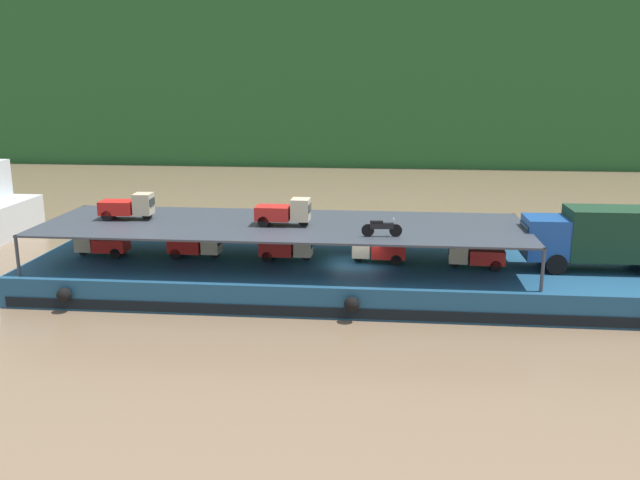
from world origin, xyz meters
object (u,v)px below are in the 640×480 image
mini_truck_lower_aft (196,245)px  motorcycle_upper_port (381,228)px  mini_truck_lower_mid (287,247)px  covered_lorry (600,236)px  mini_truck_lower_fore (378,249)px  mini_truck_lower_bow (475,254)px  mini_truck_upper_stern (128,206)px  mini_truck_lower_stern (101,243)px  cargo_barge (356,278)px  mini_truck_upper_mid (284,212)px

mini_truck_lower_aft → motorcycle_upper_port: 10.23m
motorcycle_upper_port → mini_truck_lower_mid: bearing=151.4°
covered_lorry → mini_truck_lower_fore: size_ratio=2.84×
mini_truck_lower_bow → mini_truck_lower_aft: bearing=177.6°
mini_truck_upper_stern → mini_truck_lower_bow: bearing=-1.6°
mini_truck_lower_bow → motorcycle_upper_port: 5.41m
mini_truck_lower_mid → mini_truck_upper_stern: mini_truck_upper_stern is taller
mini_truck_upper_stern → motorcycle_upper_port: (13.25, -2.61, -0.26)m
mini_truck_lower_stern → mini_truck_lower_mid: same height
cargo_barge → mini_truck_lower_bow: (5.91, -0.16, 1.44)m
covered_lorry → mini_truck_lower_aft: (-20.34, 0.33, -1.00)m
cargo_barge → motorcycle_upper_port: size_ratio=17.73×
mini_truck_lower_aft → mini_truck_lower_mid: (4.86, -0.07, 0.00)m
mini_truck_lower_bow → cargo_barge: bearing=178.4°
cargo_barge → mini_truck_upper_stern: size_ratio=12.12×
covered_lorry → mini_truck_upper_mid: (-15.53, -0.44, 1.00)m
mini_truck_lower_aft → mini_truck_lower_stern: bearing=-177.7°
mini_truck_lower_fore → mini_truck_upper_mid: size_ratio=1.00×
mini_truck_lower_aft → mini_truck_lower_bow: same height
mini_truck_lower_fore → mini_truck_upper_mid: bearing=-170.9°
cargo_barge → mini_truck_lower_aft: 8.59m
mini_truck_lower_aft → mini_truck_lower_bow: size_ratio=1.00×
mini_truck_lower_stern → mini_truck_lower_mid: bearing=0.8°
mini_truck_lower_stern → mini_truck_upper_mid: mini_truck_upper_mid is taller
mini_truck_lower_aft → mini_truck_lower_mid: bearing=-0.9°
covered_lorry → mini_truck_lower_stern: (-25.47, 0.13, -1.00)m
mini_truck_lower_bow → motorcycle_upper_port: motorcycle_upper_port is taller
mini_truck_lower_bow → mini_truck_upper_mid: mini_truck_upper_mid is taller
mini_truck_lower_mid → mini_truck_upper_stern: (-8.40, -0.03, 2.00)m
mini_truck_lower_stern → cargo_barge: bearing=-1.0°
mini_truck_lower_fore → mini_truck_lower_stern: bearing=-179.3°
mini_truck_lower_fore → mini_truck_lower_bow: 4.88m
cargo_barge → mini_truck_lower_bow: bearing=-1.6°
mini_truck_lower_stern → motorcycle_upper_port: size_ratio=1.45×
cargo_barge → mini_truck_upper_stern: (-12.01, 0.34, 3.44)m
covered_lorry → mini_truck_lower_aft: covered_lorry is taller
covered_lorry → mini_truck_lower_aft: 20.37m
mini_truck_lower_stern → motorcycle_upper_port: bearing=-9.6°
cargo_barge → mini_truck_lower_stern: mini_truck_lower_stern is taller
motorcycle_upper_port → mini_truck_lower_stern: bearing=170.4°
mini_truck_upper_mid → mini_truck_lower_fore: bearing=9.1°
mini_truck_lower_fore → mini_truck_lower_bow: bearing=-6.9°
mini_truck_lower_aft → mini_truck_upper_mid: (4.82, -0.77, 2.00)m
mini_truck_lower_mid → mini_truck_lower_fore: size_ratio=1.00×
mini_truck_lower_mid → mini_truck_upper_mid: 2.12m
cargo_barge → mini_truck_lower_mid: mini_truck_lower_mid is taller
mini_truck_lower_aft → mini_truck_lower_fore: 9.53m
mini_truck_lower_fore → mini_truck_lower_bow: same height
motorcycle_upper_port → mini_truck_upper_stern: bearing=168.8°
mini_truck_lower_stern → mini_truck_lower_mid: (9.98, 0.13, 0.00)m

